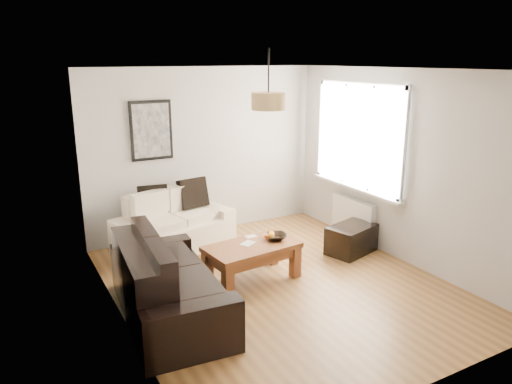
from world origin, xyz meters
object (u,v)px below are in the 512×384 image
loveseat_cream (174,222)px  sofa_leather (169,280)px  coffee_table (252,262)px  ottoman (351,239)px

loveseat_cream → sofa_leather: 1.97m
coffee_table → ottoman: coffee_table is taller
loveseat_cream → sofa_leather: size_ratio=0.84×
sofa_leather → coffee_table: sofa_leather is taller
ottoman → sofa_leather: bearing=-171.4°
loveseat_cream → sofa_leather: bearing=-126.8°
loveseat_cream → ottoman: 2.59m
loveseat_cream → sofa_leather: sofa_leather is taller
ottoman → coffee_table: bearing=-176.9°
coffee_table → ottoman: (1.68, 0.09, -0.03)m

